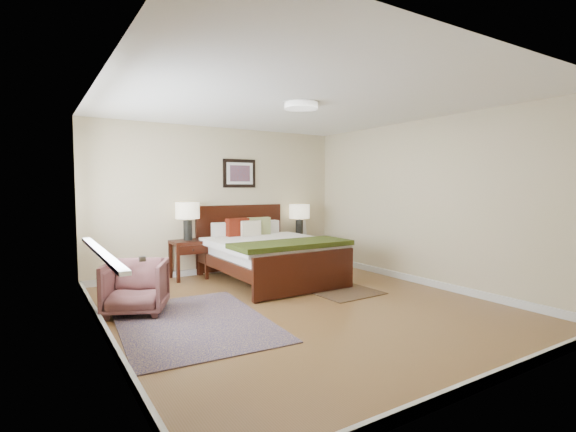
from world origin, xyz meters
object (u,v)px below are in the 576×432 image
object	(u,v)px
bed	(268,248)
lamp_right	(299,214)
nightstand_left	(189,248)
lamp_left	(188,213)
nightstand_right	(300,248)
rug_persian	(193,322)
armchair	(136,287)

from	to	relation	value
bed	lamp_right	world-z (taller)	bed
nightstand_left	lamp_right	world-z (taller)	lamp_right
nightstand_left	bed	bearing A→B (deg)	-37.92
lamp_left	lamp_right	distance (m)	2.16
nightstand_right	lamp_left	distance (m)	2.28
rug_persian	nightstand_right	bearing A→B (deg)	41.34
lamp_left	bed	bearing A→B (deg)	-38.66
nightstand_left	lamp_left	world-z (taller)	lamp_left
nightstand_left	lamp_right	distance (m)	2.21
bed	nightstand_left	world-z (taller)	bed
nightstand_right	armchair	distance (m)	3.60
armchair	rug_persian	distance (m)	0.88
bed	lamp_right	bearing A→B (deg)	35.59
nightstand_right	lamp_left	xyz separation A→B (m)	(-2.16, 0.01, 0.73)
bed	lamp_left	world-z (taller)	lamp_left
lamp_right	nightstand_right	bearing A→B (deg)	-90.00
bed	rug_persian	world-z (taller)	bed
lamp_left	armchair	xyz separation A→B (m)	(-1.13, -1.49, -0.75)
nightstand_left	rug_persian	bearing A→B (deg)	-107.52
nightstand_left	nightstand_right	xyz separation A→B (m)	(2.16, 0.01, -0.16)
nightstand_right	lamp_right	xyz separation A→B (m)	(-0.00, 0.01, 0.64)
bed	nightstand_right	size ratio (longest dim) A/B	3.90
lamp_right	rug_persian	distance (m)	3.71
bed	armchair	bearing A→B (deg)	-162.65
rug_persian	bed	bearing A→B (deg)	42.74
armchair	rug_persian	size ratio (longest dim) A/B	0.32
lamp_right	rug_persian	size ratio (longest dim) A/B	0.28
bed	nightstand_left	xyz separation A→B (m)	(-1.02, 0.79, -0.03)
lamp_left	rug_persian	world-z (taller)	lamp_left
nightstand_right	lamp_right	distance (m)	0.64
lamp_right	armchair	world-z (taller)	lamp_right
nightstand_right	rug_persian	size ratio (longest dim) A/B	0.25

